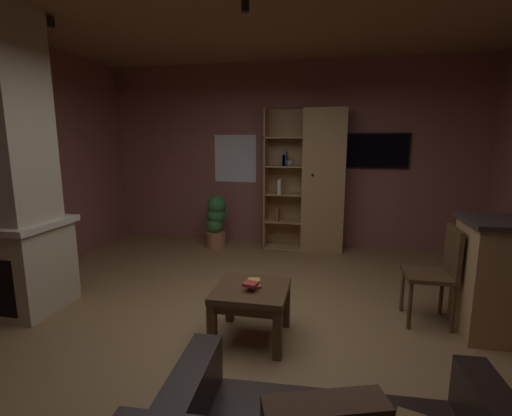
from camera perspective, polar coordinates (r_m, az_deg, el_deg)
name	(u,v)px	position (r m, az deg, el deg)	size (l,w,h in m)	color
floor	(247,332)	(3.51, -1.39, -18.48)	(5.88, 5.87, 0.02)	olive
wall_back	(288,155)	(6.00, 4.99, 8.07)	(6.00, 0.06, 2.88)	#8E544C
window_pane_back	(235,159)	(6.13, -3.21, 7.61)	(0.69, 0.01, 0.77)	white
stone_fireplace	(5,181)	(4.32, -34.24, 3.49)	(0.98, 0.79, 2.88)	#BCAD8E
bookshelf_cabinet	(318,181)	(5.72, 9.53, 4.10)	(1.21, 0.41, 2.14)	#A87F51
coffee_table	(251,298)	(3.23, -0.72, -13.65)	(0.61, 0.61, 0.46)	#4C331E
table_book_0	(255,286)	(3.20, -0.19, -11.90)	(0.11, 0.09, 0.02)	brown
table_book_1	(254,281)	(3.25, -0.30, -11.13)	(0.10, 0.08, 0.03)	gold
table_book_2	(251,284)	(3.11, -0.82, -11.63)	(0.11, 0.10, 0.02)	#B22D2D
dining_chair	(439,268)	(3.82, 26.30, -8.34)	(0.42, 0.42, 0.92)	#4C331E
potted_floor_plant	(216,220)	(5.90, -6.17, -1.83)	(0.33, 0.33, 0.83)	#B77051
wall_mounted_tv	(377,151)	(5.93, 18.12, 8.39)	(0.93, 0.06, 0.52)	black
track_light_spot_0	(51,22)	(4.45, -29.06, 23.75)	(0.07, 0.07, 0.09)	black
track_light_spot_1	(245,6)	(3.58, -1.65, 28.62)	(0.07, 0.07, 0.09)	black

